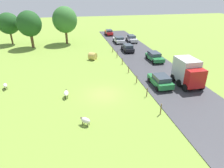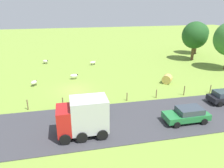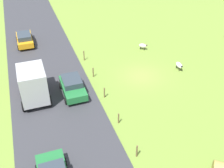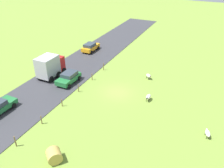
{
  "view_description": "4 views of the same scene",
  "coord_description": "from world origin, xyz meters",
  "px_view_note": "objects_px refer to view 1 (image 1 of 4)",
  "views": [
    {
      "loc": [
        -3.45,
        -20.77,
        11.52
      ],
      "look_at": [
        1.14,
        0.53,
        1.05
      ],
      "focal_mm": 31.32,
      "sensor_mm": 36.0,
      "label": 1
    },
    {
      "loc": [
        28.25,
        -0.9,
        11.23
      ],
      "look_at": [
        2.22,
        4.8,
        1.27
      ],
      "focal_mm": 34.92,
      "sensor_mm": 36.0,
      "label": 2
    },
    {
      "loc": [
        11.17,
        21.93,
        15.91
      ],
      "look_at": [
        3.9,
        1.45,
        0.8
      ],
      "focal_mm": 43.21,
      "sensor_mm": 36.0,
      "label": 3
    },
    {
      "loc": [
        -10.78,
        24.66,
        16.67
      ],
      "look_at": [
        0.72,
        0.28,
        1.27
      ],
      "focal_mm": 36.37,
      "sensor_mm": 36.0,
      "label": 4
    }
  ],
  "objects_px": {
    "tree_0": "(29,24)",
    "tree_1": "(65,20)",
    "car_3": "(128,48)",
    "car_6": "(155,56)",
    "sheep_3": "(85,120)",
    "truck_0": "(188,72)",
    "car_0": "(132,38)",
    "hay_bale_0": "(93,56)",
    "car_4": "(160,80)",
    "car_2": "(119,39)",
    "car_5": "(109,32)",
    "tree_2": "(8,23)",
    "sheep_0": "(66,93)",
    "sheep_1": "(5,85)"
  },
  "relations": [
    {
      "from": "sheep_1",
      "to": "tree_1",
      "type": "distance_m",
      "value": 24.74
    },
    {
      "from": "car_4",
      "to": "tree_0",
      "type": "bearing_deg",
      "value": 128.42
    },
    {
      "from": "car_6",
      "to": "car_5",
      "type": "bearing_deg",
      "value": 98.67
    },
    {
      "from": "tree_1",
      "to": "car_5",
      "type": "distance_m",
      "value": 14.43
    },
    {
      "from": "sheep_3",
      "to": "hay_bale_0",
      "type": "height_order",
      "value": "hay_bale_0"
    },
    {
      "from": "sheep_0",
      "to": "sheep_1",
      "type": "distance_m",
      "value": 8.63
    },
    {
      "from": "car_3",
      "to": "tree_2",
      "type": "bearing_deg",
      "value": 154.74
    },
    {
      "from": "truck_0",
      "to": "sheep_3",
      "type": "bearing_deg",
      "value": -157.28
    },
    {
      "from": "sheep_1",
      "to": "truck_0",
      "type": "distance_m",
      "value": 23.74
    },
    {
      "from": "sheep_3",
      "to": "truck_0",
      "type": "xyz_separation_m",
      "value": [
        13.95,
        5.84,
        1.36
      ]
    },
    {
      "from": "sheep_1",
      "to": "car_4",
      "type": "relative_size",
      "value": 0.29
    },
    {
      "from": "car_4",
      "to": "car_6",
      "type": "relative_size",
      "value": 0.92
    },
    {
      "from": "tree_1",
      "to": "car_3",
      "type": "relative_size",
      "value": 2.12
    },
    {
      "from": "sheep_0",
      "to": "car_5",
      "type": "xyz_separation_m",
      "value": [
        11.96,
        33.99,
        0.29
      ]
    },
    {
      "from": "hay_bale_0",
      "to": "car_0",
      "type": "bearing_deg",
      "value": 46.46
    },
    {
      "from": "hay_bale_0",
      "to": "car_4",
      "type": "xyz_separation_m",
      "value": [
        7.33,
        -12.94,
        0.21
      ]
    },
    {
      "from": "car_4",
      "to": "tree_2",
      "type": "bearing_deg",
      "value": 130.83
    },
    {
      "from": "tree_0",
      "to": "car_6",
      "type": "xyz_separation_m",
      "value": [
        22.73,
        -14.44,
        -4.25
      ]
    },
    {
      "from": "car_0",
      "to": "car_4",
      "type": "distance_m",
      "value": 24.87
    },
    {
      "from": "truck_0",
      "to": "car_0",
      "type": "height_order",
      "value": "truck_0"
    },
    {
      "from": "tree_0",
      "to": "car_3",
      "type": "bearing_deg",
      "value": -21.49
    },
    {
      "from": "tree_2",
      "to": "car_4",
      "type": "relative_size",
      "value": 1.74
    },
    {
      "from": "hay_bale_0",
      "to": "car_0",
      "type": "height_order",
      "value": "car_0"
    },
    {
      "from": "sheep_1",
      "to": "tree_2",
      "type": "bearing_deg",
      "value": 100.6
    },
    {
      "from": "tree_2",
      "to": "car_2",
      "type": "height_order",
      "value": "tree_2"
    },
    {
      "from": "tree_0",
      "to": "tree_1",
      "type": "distance_m",
      "value": 7.74
    },
    {
      "from": "sheep_1",
      "to": "hay_bale_0",
      "type": "height_order",
      "value": "hay_bale_0"
    },
    {
      "from": "sheep_0",
      "to": "car_6",
      "type": "distance_m",
      "value": 18.68
    },
    {
      "from": "car_3",
      "to": "hay_bale_0",
      "type": "bearing_deg",
      "value": -154.84
    },
    {
      "from": "car_2",
      "to": "car_4",
      "type": "distance_m",
      "value": 24.25
    },
    {
      "from": "sheep_1",
      "to": "car_6",
      "type": "height_order",
      "value": "car_6"
    },
    {
      "from": "tree_0",
      "to": "car_5",
      "type": "bearing_deg",
      "value": 25.81
    },
    {
      "from": "truck_0",
      "to": "tree_2",
      "type": "bearing_deg",
      "value": 134.36
    },
    {
      "from": "sheep_1",
      "to": "tree_2",
      "type": "distance_m",
      "value": 25.55
    },
    {
      "from": "car_5",
      "to": "tree_0",
      "type": "bearing_deg",
      "value": -154.19
    },
    {
      "from": "tree_1",
      "to": "car_3",
      "type": "height_order",
      "value": "tree_1"
    },
    {
      "from": "sheep_0",
      "to": "truck_0",
      "type": "xyz_separation_m",
      "value": [
        15.71,
        0.07,
        1.32
      ]
    },
    {
      "from": "car_2",
      "to": "hay_bale_0",
      "type": "bearing_deg",
      "value": -124.41
    },
    {
      "from": "hay_bale_0",
      "to": "truck_0",
      "type": "height_order",
      "value": "truck_0"
    },
    {
      "from": "sheep_1",
      "to": "car_0",
      "type": "relative_size",
      "value": 0.27
    },
    {
      "from": "sheep_0",
      "to": "tree_1",
      "type": "bearing_deg",
      "value": 89.4
    },
    {
      "from": "car_0",
      "to": "car_5",
      "type": "height_order",
      "value": "car_0"
    },
    {
      "from": "sheep_0",
      "to": "tree_0",
      "type": "height_order",
      "value": "tree_0"
    },
    {
      "from": "tree_0",
      "to": "tree_2",
      "type": "xyz_separation_m",
      "value": [
        -5.15,
        3.97,
        -0.34
      ]
    },
    {
      "from": "sheep_1",
      "to": "car_5",
      "type": "relative_size",
      "value": 0.3
    },
    {
      "from": "hay_bale_0",
      "to": "car_6",
      "type": "distance_m",
      "value": 11.2
    },
    {
      "from": "hay_bale_0",
      "to": "car_2",
      "type": "distance_m",
      "value": 13.71
    },
    {
      "from": "sheep_1",
      "to": "car_3",
      "type": "height_order",
      "value": "car_3"
    },
    {
      "from": "car_6",
      "to": "sheep_3",
      "type": "bearing_deg",
      "value": -130.69
    },
    {
      "from": "sheep_3",
      "to": "tree_1",
      "type": "distance_m",
      "value": 33.03
    }
  ]
}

